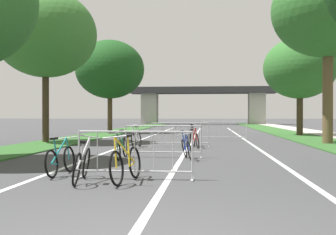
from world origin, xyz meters
The scene contains 23 objects.
grass_verge_left centered at (-6.62, 28.80, 0.03)m, with size 2.69×70.41×0.05m, color #2D5B26.
grass_verge_right centered at (6.62, 28.80, 0.03)m, with size 2.69×70.41×0.05m, color #2D5B26.
sidewalk_path_right centered at (9.09, 28.80, 0.04)m, with size 2.25×70.41×0.08m, color #ADA89E.
lane_stripe_center centered at (0.00, 20.37, 0.00)m, with size 0.14×40.73×0.01m, color silver.
lane_stripe_right_lane centered at (2.90, 20.37, 0.00)m, with size 0.14×40.73×0.01m, color silver.
lane_stripe_left_lane centered at (-2.90, 20.37, 0.00)m, with size 0.14×40.73×0.01m, color silver.
overpass_bridge centered at (0.00, 58.19, 3.93)m, with size 21.47×3.77×5.51m.
tree_left_cypress_far centered at (-7.20, 15.89, 5.40)m, with size 5.06×5.06×7.56m.
tree_left_oak_mid centered at (-6.76, 27.68, 4.92)m, with size 5.34×5.34×7.20m.
tree_right_pine_far centered at (6.47, 16.17, 6.32)m, with size 5.26×5.26×8.59m.
tree_right_oak_near centered at (6.91, 24.26, 4.50)m, with size 4.80×4.80×6.55m.
crowd_barrier_nearest centered at (-0.72, 4.65, 0.52)m, with size 2.53×0.47×1.05m.
crowd_barrier_second centered at (-0.61, 9.30, 0.52)m, with size 2.54×0.49×1.05m.
crowd_barrier_third centered at (-0.36, 13.95, 0.52)m, with size 2.54×0.52×1.05m.
crowd_barrier_fourth centered at (1.68, 18.61, 0.52)m, with size 2.53×0.47×1.05m.
bicycle_white_0 centered at (-2.21, 13.44, 0.36)m, with size 0.46×1.61×0.99m.
bicycle_black_1 centered at (0.01, 14.53, 0.39)m, with size 0.64×1.77×1.05m.
bicycle_teal_2 centered at (-2.53, 5.13, 0.36)m, with size 0.54×1.62×0.88m.
bicycle_yellow_3 centered at (-0.84, 4.29, 0.39)m, with size 0.59×1.76×1.00m.
bicycle_silver_4 centered at (-1.74, 4.20, 0.37)m, with size 0.43×1.76×0.96m.
bicycle_green_5 centered at (-1.87, 8.74, 0.36)m, with size 0.51×1.69×0.92m.
bicycle_red_6 centered at (0.29, 13.48, 0.36)m, with size 0.47×1.63×0.89m.
bicycle_blue_7 centered at (0.18, 8.83, 0.35)m, with size 0.51×1.56×0.91m.
Camera 1 is at (0.86, -4.20, 1.39)m, focal length 44.71 mm.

